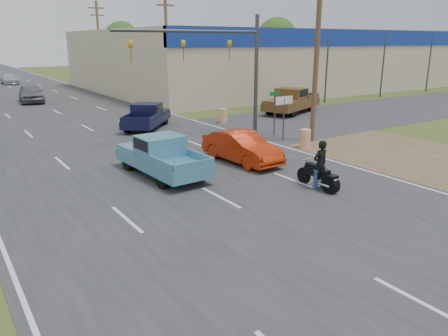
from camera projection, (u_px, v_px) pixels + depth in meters
ground at (423, 304)px, 9.47m from camera, size 200.00×200.00×0.00m
main_road at (36, 101)px, 41.41m from camera, size 15.00×180.00×0.02m
cross_road at (120, 145)px, 23.84m from camera, size 120.00×10.00×0.02m
dirt_verge at (372, 148)px, 23.31m from camera, size 8.00×18.00×0.01m
big_box_store at (291, 58)px, 57.47m from camera, size 50.00×28.10×6.60m
utility_pole_1 at (317, 44)px, 23.42m from camera, size 2.00×0.28×10.00m
utility_pole_2 at (167, 43)px, 37.80m from camera, size 2.00×0.28×10.00m
utility_pole_3 at (99, 42)px, 52.17m from camera, size 2.00×0.28×10.00m
tree_3 at (277, 37)px, 92.93m from camera, size 8.40×8.40×10.40m
tree_5 at (122, 39)px, 99.67m from camera, size 7.98×7.98×9.88m
barrel_0 at (305, 139)px, 23.17m from camera, size 0.56×0.56×1.00m
barrel_1 at (223, 116)px, 30.17m from camera, size 0.56×0.56×1.00m
lane_sign at (284, 107)px, 24.48m from camera, size 1.20×0.08×2.52m
street_name_sign at (275, 108)px, 26.08m from camera, size 0.80×0.08×2.61m
signal_mast at (219, 54)px, 24.80m from camera, size 9.12×0.40×7.00m
red_convertible at (242, 147)px, 20.35m from camera, size 1.84×4.48×1.44m
motorcycle at (320, 178)px, 16.67m from camera, size 0.65×2.10×1.07m
rider at (320, 166)px, 16.59m from camera, size 0.66×0.43×1.81m
blue_pickup at (160, 155)px, 18.44m from camera, size 2.24×5.21×1.70m
navy_pickup at (147, 116)px, 28.36m from camera, size 4.66×4.91×1.62m
brown_pickup at (291, 101)px, 34.20m from camera, size 6.35×4.35×1.97m
distant_car_grey at (31, 93)px, 40.30m from camera, size 2.53×5.13×1.68m
distant_car_silver at (9, 79)px, 57.70m from camera, size 2.01×4.80×1.39m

